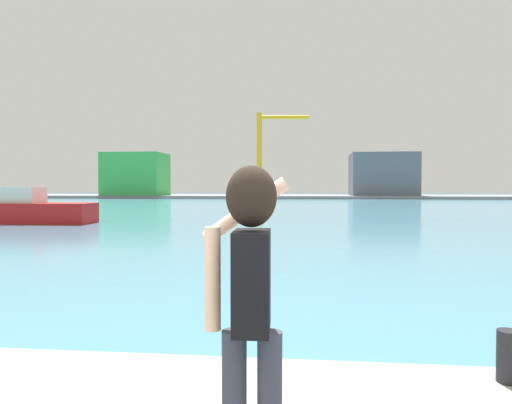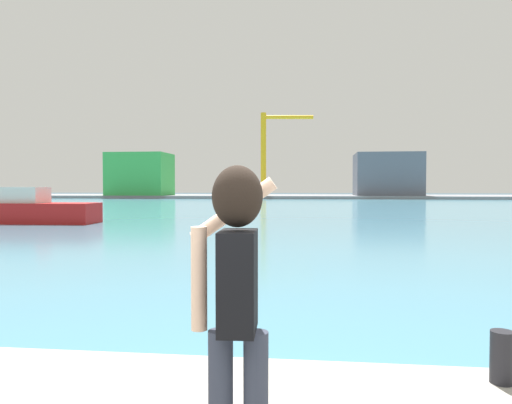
{
  "view_description": "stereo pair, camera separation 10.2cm",
  "coord_description": "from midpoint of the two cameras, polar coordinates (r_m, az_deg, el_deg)",
  "views": [
    {
      "loc": [
        0.42,
        -2.53,
        2.22
      ],
      "look_at": [
        -0.75,
        7.97,
        1.88
      ],
      "focal_mm": 34.16,
      "sensor_mm": 36.0,
      "label": 1
    },
    {
      "loc": [
        0.52,
        -2.52,
        2.22
      ],
      "look_at": [
        -0.75,
        7.97,
        1.88
      ],
      "focal_mm": 34.16,
      "sensor_mm": 36.0,
      "label": 2
    }
  ],
  "objects": [
    {
      "name": "port_crane",
      "position": [
        89.53,
        1.02,
        6.59
      ],
      "size": [
        9.57,
        1.98,
        15.13
      ],
      "color": "yellow",
      "rests_on": "far_shore_dock"
    },
    {
      "name": "warehouse_right",
      "position": [
        93.92,
        14.56,
        3.13
      ],
      "size": [
        11.74,
        10.94,
        7.8
      ],
      "primitive_type": "cube",
      "color": "slate",
      "rests_on": "far_shore_dock"
    },
    {
      "name": "far_shore_dock",
      "position": [
        94.55,
        6.03,
        0.65
      ],
      "size": [
        140.0,
        20.0,
        0.53
      ],
      "primitive_type": "cube",
      "color": "gray",
      "rests_on": "ground_plane"
    },
    {
      "name": "harbor_water",
      "position": [
        54.57,
        5.82,
        -0.49
      ],
      "size": [
        140.0,
        100.0,
        0.02
      ],
      "primitive_type": "cube",
      "color": "teal",
      "rests_on": "ground_plane"
    },
    {
      "name": "boat_moored",
      "position": [
        31.96,
        -24.84,
        -0.86
      ],
      "size": [
        7.03,
        2.6,
        2.16
      ],
      "rotation": [
        0.0,
        0.0,
        0.03
      ],
      "color": "#B21919",
      "rests_on": "harbor_water"
    },
    {
      "name": "person_photographer",
      "position": [
        2.74,
        -1.81,
        -9.94
      ],
      "size": [
        0.53,
        0.55,
        1.74
      ],
      "rotation": [
        0.0,
        0.0,
        1.62
      ],
      "color": "#2D3342",
      "rests_on": "quay_promenade"
    },
    {
      "name": "warehouse_left",
      "position": [
        95.72,
        -13.92,
        3.17
      ],
      "size": [
        10.98,
        9.01,
        8.0
      ],
      "primitive_type": "cube",
      "color": "green",
      "rests_on": "far_shore_dock"
    },
    {
      "name": "harbor_bollard",
      "position": [
        4.69,
        26.87,
        -15.82
      ],
      "size": [
        0.19,
        0.19,
        0.43
      ],
      "primitive_type": "cylinder",
      "color": "black",
      "rests_on": "quay_promenade"
    },
    {
      "name": "ground_plane",
      "position": [
        52.58,
        5.8,
        -0.59
      ],
      "size": [
        220.0,
        220.0,
        0.0
      ],
      "primitive_type": "plane",
      "color": "#334751"
    }
  ]
}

